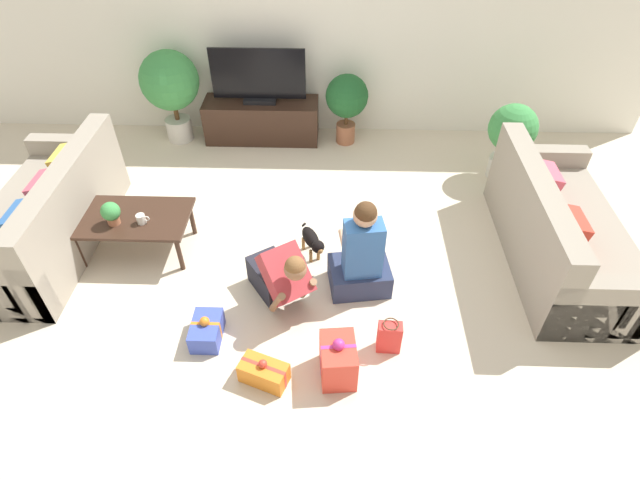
% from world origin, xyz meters
% --- Properties ---
extents(ground_plane, '(16.00, 16.00, 0.00)m').
position_xyz_m(ground_plane, '(0.00, 0.00, 0.00)').
color(ground_plane, beige).
extents(wall_back, '(8.40, 0.06, 2.60)m').
position_xyz_m(wall_back, '(0.00, 2.63, 1.30)').
color(wall_back, white).
rests_on(wall_back, ground_plane).
extents(sofa_left, '(0.91, 2.01, 0.88)m').
position_xyz_m(sofa_left, '(-2.39, 0.27, 0.31)').
color(sofa_left, gray).
rests_on(sofa_left, ground_plane).
extents(sofa_right, '(0.91, 2.01, 0.88)m').
position_xyz_m(sofa_right, '(2.39, 0.22, 0.31)').
color(sofa_right, gray).
rests_on(sofa_right, ground_plane).
extents(coffee_table, '(1.05, 0.63, 0.41)m').
position_xyz_m(coffee_table, '(-1.54, 0.20, 0.37)').
color(coffee_table, '#382319').
rests_on(coffee_table, ground_plane).
extents(tv_console, '(1.40, 0.46, 0.50)m').
position_xyz_m(tv_console, '(-0.59, 2.33, 0.25)').
color(tv_console, '#382319').
rests_on(tv_console, ground_plane).
extents(tv, '(1.12, 0.20, 0.65)m').
position_xyz_m(tv, '(-0.59, 2.33, 0.79)').
color(tv, black).
rests_on(tv, tv_console).
extents(potted_plant_back_right, '(0.51, 0.51, 0.87)m').
position_xyz_m(potted_plant_back_right, '(0.46, 2.28, 0.57)').
color(potted_plant_back_right, '#A36042').
rests_on(potted_plant_back_right, ground_plane).
extents(potted_plant_corner_right, '(0.52, 0.52, 0.88)m').
position_xyz_m(potted_plant_corner_right, '(2.24, 1.57, 0.54)').
color(potted_plant_corner_right, beige).
rests_on(potted_plant_corner_right, ground_plane).
extents(potted_plant_back_left, '(0.70, 0.70, 1.13)m').
position_xyz_m(potted_plant_back_left, '(-1.65, 2.28, 0.73)').
color(potted_plant_back_left, beige).
rests_on(potted_plant_back_left, ground_plane).
extents(person_kneeling, '(0.66, 0.77, 0.73)m').
position_xyz_m(person_kneeling, '(-0.11, -0.41, 0.31)').
color(person_kneeling, '#23232D').
rests_on(person_kneeling, ground_plane).
extents(person_sitting, '(0.57, 0.53, 0.98)m').
position_xyz_m(person_sitting, '(0.57, -0.23, 0.36)').
color(person_sitting, '#283351').
rests_on(person_sitting, ground_plane).
extents(dog, '(0.25, 0.42, 0.30)m').
position_xyz_m(dog, '(0.13, 0.15, 0.21)').
color(dog, black).
rests_on(dog, ground_plane).
extents(gift_box_a, '(0.40, 0.30, 0.24)m').
position_xyz_m(gift_box_a, '(-0.17, -1.21, 0.09)').
color(gift_box_a, orange).
rests_on(gift_box_a, ground_plane).
extents(gift_box_b, '(0.23, 0.34, 0.25)m').
position_xyz_m(gift_box_b, '(-0.68, -0.83, 0.09)').
color(gift_box_b, '#3D51BC').
rests_on(gift_box_b, ground_plane).
extents(gift_box_c, '(0.29, 0.37, 0.41)m').
position_xyz_m(gift_box_c, '(0.38, -1.13, 0.17)').
color(gift_box_c, red).
rests_on(gift_box_c, ground_plane).
extents(gift_bag_a, '(0.19, 0.13, 0.31)m').
position_xyz_m(gift_bag_a, '(0.78, -0.89, 0.15)').
color(gift_bag_a, red).
rests_on(gift_bag_a, ground_plane).
extents(mug, '(0.12, 0.08, 0.09)m').
position_xyz_m(mug, '(-1.41, 0.12, 0.45)').
color(mug, silver).
rests_on(mug, coffee_table).
extents(tabletop_plant, '(0.17, 0.17, 0.22)m').
position_xyz_m(tabletop_plant, '(-1.66, 0.10, 0.53)').
color(tabletop_plant, '#A36042').
rests_on(tabletop_plant, coffee_table).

